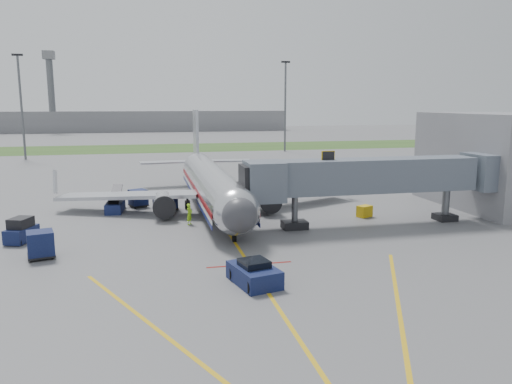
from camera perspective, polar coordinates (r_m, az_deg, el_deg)
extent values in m
plane|color=#565659|center=(38.68, -1.97, -6.47)|extent=(400.00, 400.00, 0.00)
cube|color=#2D4C1E|center=(127.10, -9.54, 5.00)|extent=(300.00, 25.00, 0.01)
cube|color=gold|center=(36.80, -1.39, -7.34)|extent=(0.25, 50.00, 0.01)
cube|color=maroon|center=(34.94, -0.75, -8.30)|extent=(6.00, 0.25, 0.01)
cube|color=gold|center=(25.02, -9.88, -16.22)|extent=(9.52, 20.04, 0.01)
cube|color=gold|center=(28.09, 16.12, -13.43)|extent=(9.52, 20.04, 0.01)
cylinder|color=silver|center=(52.56, -5.02, 0.95)|extent=(3.80, 28.00, 3.80)
sphere|color=silver|center=(38.96, -2.27, -2.25)|extent=(3.80, 3.80, 3.80)
sphere|color=#38383D|center=(37.71, -1.91, -2.67)|extent=(2.74, 2.74, 2.74)
cube|color=black|center=(38.46, -2.17, -1.58)|extent=(2.20, 1.20, 0.55)
cone|color=silver|center=(68.79, -6.86, 3.08)|extent=(3.80, 5.00, 3.80)
cube|color=#B7BAC1|center=(67.92, -6.89, 6.38)|extent=(0.35, 4.20, 7.00)
cube|color=#B7BAC1|center=(52.29, -14.28, -0.38)|extent=(15.10, 8.59, 1.13)
cube|color=#B7BAC1|center=(54.46, 3.89, 0.33)|extent=(15.10, 8.59, 1.13)
cylinder|color=silver|center=(49.43, -10.52, -1.36)|extent=(2.10, 3.60, 2.10)
cylinder|color=silver|center=(50.84, 1.27, -0.87)|extent=(2.10, 3.60, 2.10)
cube|color=maroon|center=(52.89, -2.95, 0.65)|extent=(0.05, 28.00, 0.45)
cube|color=navy|center=(53.05, -2.95, -0.31)|extent=(0.05, 28.00, 0.35)
cylinder|color=black|center=(40.49, -2.50, -5.28)|extent=(0.28, 0.70, 0.70)
cylinder|color=black|center=(53.18, -7.83, -1.47)|extent=(0.50, 1.00, 1.00)
cylinder|color=black|center=(53.84, -2.31, -1.23)|extent=(0.50, 1.00, 1.00)
cube|color=slate|center=(46.38, 12.80, 1.88)|extent=(20.00, 3.00, 3.00)
cube|color=slate|center=(43.15, 0.94, 1.26)|extent=(3.20, 3.60, 3.40)
cube|color=black|center=(42.88, -0.62, 1.21)|extent=(1.60, 3.00, 2.80)
cube|color=gold|center=(44.59, 8.23, 4.04)|extent=(1.20, 0.15, 1.00)
cylinder|color=#595B60|center=(44.40, 4.45, -2.26)|extent=(0.56, 0.56, 3.10)
cube|color=black|center=(44.67, 4.43, -3.76)|extent=(2.20, 1.60, 0.70)
cylinder|color=#595B60|center=(50.80, 20.85, -1.32)|extent=(0.70, 0.70, 3.10)
cube|color=black|center=(51.05, 20.76, -2.70)|extent=(1.80, 1.80, 0.60)
cube|color=slate|center=(52.63, 24.70, 2.16)|extent=(3.00, 4.00, 3.40)
cube|color=slate|center=(59.56, 25.68, 3.30)|extent=(10.00, 16.00, 10.00)
cylinder|color=#595B60|center=(108.95, -25.22, 8.62)|extent=(0.44, 0.44, 20.00)
cube|color=black|center=(109.32, -25.63, 13.96)|extent=(2.00, 0.40, 0.40)
cylinder|color=#595B60|center=(115.89, 3.36, 9.59)|extent=(0.44, 0.44, 20.00)
cube|color=black|center=(116.25, 3.41, 14.62)|extent=(2.00, 0.40, 0.40)
cube|color=slate|center=(206.59, -13.63, 7.89)|extent=(120.00, 14.00, 8.00)
cylinder|color=#595B60|center=(204.18, -22.34, 10.21)|extent=(2.40, 2.40, 28.00)
cube|color=slate|center=(204.90, -22.62, 14.26)|extent=(4.00, 4.00, 3.00)
cube|color=#0D153B|center=(31.27, -0.22, -9.46)|extent=(3.05, 4.11, 1.12)
cube|color=black|center=(31.04, -0.22, -8.22)|extent=(1.98, 1.98, 0.51)
cylinder|color=black|center=(29.83, -0.69, -10.77)|extent=(0.41, 0.85, 0.82)
cylinder|color=black|center=(30.61, 2.46, -10.21)|extent=(0.41, 0.85, 0.82)
cylinder|color=black|center=(32.10, -2.77, -9.24)|extent=(0.41, 0.85, 0.82)
cylinder|color=black|center=(32.83, 0.21, -8.78)|extent=(0.41, 0.85, 0.82)
cube|color=#0D153B|center=(44.54, -25.21, -4.39)|extent=(2.41, 3.19, 1.14)
cube|color=black|center=(44.32, -25.31, -3.18)|extent=(1.93, 2.19, 0.80)
cylinder|color=black|center=(44.12, -26.53, -5.08)|extent=(0.44, 0.62, 0.57)
cylinder|color=black|center=(43.49, -25.30, -5.20)|extent=(0.44, 0.62, 0.57)
cylinder|color=black|center=(45.75, -25.07, -4.45)|extent=(0.44, 0.62, 0.57)
cylinder|color=black|center=(45.14, -23.86, -4.55)|extent=(0.44, 0.62, 0.57)
cube|color=#0D153B|center=(53.17, -9.82, -0.93)|extent=(1.62, 1.62, 1.62)
cube|color=black|center=(53.33, -9.79, -1.77)|extent=(1.67, 1.67, 0.13)
cylinder|color=black|center=(52.70, -10.44, -1.98)|extent=(0.23, 0.29, 0.29)
cylinder|color=black|center=(52.76, -9.08, -1.93)|extent=(0.23, 0.29, 0.29)
cylinder|color=black|center=(53.92, -10.49, -1.71)|extent=(0.23, 0.29, 0.29)
cylinder|color=black|center=(53.98, -9.17, -1.66)|extent=(0.23, 0.29, 0.29)
cube|color=#0D153B|center=(39.28, -23.41, -5.41)|extent=(2.15, 2.15, 1.78)
cube|color=black|center=(39.51, -23.32, -6.65)|extent=(2.22, 2.22, 0.14)
cylinder|color=black|center=(38.85, -24.27, -7.07)|extent=(0.32, 0.37, 0.32)
cylinder|color=black|center=(38.90, -22.24, -6.90)|extent=(0.32, 0.37, 0.32)
cylinder|color=black|center=(40.17, -24.35, -6.53)|extent=(0.32, 0.37, 0.32)
cylinder|color=black|center=(40.22, -22.39, -6.36)|extent=(0.32, 0.37, 0.32)
cube|color=#0D153B|center=(55.22, -13.32, -0.61)|extent=(2.20, 2.20, 1.67)
cube|color=black|center=(55.37, -13.28, -1.45)|extent=(2.27, 2.27, 0.13)
cylinder|color=black|center=(54.55, -13.64, -1.69)|extent=(0.34, 0.37, 0.30)
cylinder|color=black|center=(55.05, -12.40, -1.53)|extent=(0.34, 0.37, 0.30)
cylinder|color=black|center=(55.73, -14.15, -1.46)|extent=(0.34, 0.37, 0.30)
cylinder|color=black|center=(56.21, -12.93, -1.31)|extent=(0.34, 0.37, 0.30)
cube|color=#0D153B|center=(53.58, -15.79, -1.60)|extent=(1.93, 4.22, 1.03)
cube|color=black|center=(53.94, -15.77, -0.35)|extent=(1.40, 4.66, 1.61)
cylinder|color=black|center=(52.27, -16.62, -2.15)|extent=(0.30, 0.66, 0.64)
cylinder|color=black|center=(52.11, -15.38, -2.12)|extent=(0.30, 0.66, 0.64)
cylinder|color=black|center=(55.14, -16.16, -1.50)|extent=(0.30, 0.66, 0.64)
cylinder|color=black|center=(54.99, -14.99, -1.47)|extent=(0.30, 0.66, 0.64)
cube|color=gold|center=(50.21, 12.29, -2.16)|extent=(1.67, 1.43, 1.12)
cylinder|color=black|center=(49.96, 11.92, -2.71)|extent=(0.29, 0.33, 0.28)
cylinder|color=black|center=(50.65, 12.62, -2.56)|extent=(0.29, 0.33, 0.28)
imported|color=#8ED919|center=(46.31, -7.61, -2.52)|extent=(0.79, 0.86, 1.96)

